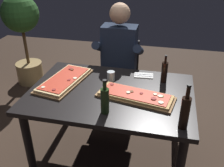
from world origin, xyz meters
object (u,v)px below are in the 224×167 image
pizza_rectangular_left (64,80)px  seated_diner (118,58)px  oil_bottle_amber (105,100)px  diner_chair (120,74)px  dining_table (111,101)px  pizza_rectangular_front (136,96)px  wine_bottle_dark (164,72)px  vinegar_bottle_green (185,112)px  potted_plant_corner (23,30)px  tumbler_near_camera (111,76)px

pizza_rectangular_left → seated_diner: seated_diner is taller
oil_bottle_amber → diner_chair: 1.23m
dining_table → pizza_rectangular_front: size_ratio=2.10×
wine_bottle_dark → diner_chair: size_ratio=0.30×
dining_table → vinegar_bottle_green: (0.59, -0.37, 0.23)m
vinegar_bottle_green → seated_diner: bearing=121.5°
diner_chair → potted_plant_corner: (-1.47, 0.41, 0.32)m
wine_bottle_dark → oil_bottle_amber: 0.72m
pizza_rectangular_left → diner_chair: diner_chair is taller
wine_bottle_dark → tumbler_near_camera: bearing=-169.9°
dining_table → tumbler_near_camera: tumbler_near_camera is taller
dining_table → pizza_rectangular_left: 0.47m
dining_table → diner_chair: bearing=95.5°
dining_table → oil_bottle_amber: size_ratio=5.09×
pizza_rectangular_left → potted_plant_corner: bearing=132.7°
vinegar_bottle_green → dining_table: bearing=148.1°
seated_diner → tumbler_near_camera: bearing=-85.9°
dining_table → tumbler_near_camera: size_ratio=15.53×
tumbler_near_camera → potted_plant_corner: 1.84m
pizza_rectangular_front → tumbler_near_camera: size_ratio=7.41×
dining_table → tumbler_near_camera: 0.24m
diner_chair → dining_table: bearing=-84.5°
pizza_rectangular_left → seated_diner: 0.76m
vinegar_bottle_green → diner_chair: size_ratio=0.39×
pizza_rectangular_left → oil_bottle_amber: 0.62m
seated_diner → pizza_rectangular_left: bearing=-119.0°
pizza_rectangular_left → wine_bottle_dark: (0.88, 0.21, 0.08)m
pizza_rectangular_left → wine_bottle_dark: bearing=13.3°
potted_plant_corner → diner_chair: bearing=-15.5°
vinegar_bottle_green → tumbler_near_camera: vinegar_bottle_green is taller
oil_bottle_amber → vinegar_bottle_green: (0.56, -0.06, 0.02)m
diner_chair → potted_plant_corner: 1.55m
vinegar_bottle_green → diner_chair: bearing=118.9°
seated_diner → potted_plant_corner: size_ratio=1.04×
wine_bottle_dark → diner_chair: 0.85m
oil_bottle_amber → vinegar_bottle_green: vinegar_bottle_green is taller
vinegar_bottle_green → potted_plant_corner: (-2.14, 1.63, -0.07)m
dining_table → wine_bottle_dark: size_ratio=5.38×
pizza_rectangular_front → pizza_rectangular_left: (-0.67, 0.13, -0.00)m
vinegar_bottle_green → pizza_rectangular_front: bearing=140.0°
dining_table → oil_bottle_amber: (0.03, -0.31, 0.20)m
pizza_rectangular_front → diner_chair: 1.00m
oil_bottle_amber → diner_chair: size_ratio=0.32×
dining_table → seated_diner: 0.75m
vinegar_bottle_green → seated_diner: seated_diner is taller
dining_table → diner_chair: diner_chair is taller
diner_chair → pizza_rectangular_left: bearing=-115.2°
pizza_rectangular_left → oil_bottle_amber: size_ratio=2.35×
dining_table → tumbler_near_camera: bearing=102.6°
pizza_rectangular_front → vinegar_bottle_green: 0.50m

